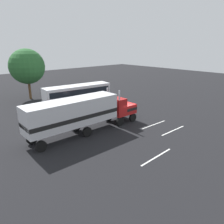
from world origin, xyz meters
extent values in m
plane|color=black|center=(0.00, 0.00, 0.00)|extent=(120.00, 120.00, 0.00)
cube|color=silver|center=(1.86, -3.50, 0.01)|extent=(4.40, 0.32, 0.01)
cube|color=silver|center=(1.90, -6.22, 0.01)|extent=(4.40, 0.27, 0.01)
cube|color=silver|center=(-4.61, -8.60, 0.01)|extent=(4.40, 0.25, 0.01)
cube|color=#B21919|center=(0.44, 0.23, 1.70)|extent=(1.85, 2.54, 1.20)
cube|color=#B21919|center=(-1.16, 0.26, 2.20)|extent=(1.45, 2.53, 2.20)
cube|color=silver|center=(1.38, 0.21, 1.70)|extent=(0.12, 2.10, 1.08)
cube|color=black|center=(0.44, 0.23, 1.76)|extent=(1.85, 2.58, 0.36)
cylinder|color=silver|center=(-1.69, 1.37, 2.80)|extent=(0.18, 0.18, 3.40)
cylinder|color=silver|center=(-1.73, -0.83, 2.80)|extent=(0.18, 0.18, 3.40)
cube|color=silver|center=(-7.51, 0.39, 2.75)|extent=(10.55, 2.81, 2.80)
cube|color=black|center=(-7.51, 0.39, 2.33)|extent=(10.55, 2.85, 0.44)
cylinder|color=silver|center=(-0.72, 1.55, 0.95)|extent=(1.31, 0.67, 0.64)
cylinder|color=black|center=(0.76, 1.32, 0.55)|extent=(1.11, 0.32, 1.10)
cylinder|color=black|center=(0.71, -0.88, 0.55)|extent=(1.11, 0.32, 1.10)
cylinder|color=black|center=(-1.54, 1.37, 0.55)|extent=(1.11, 0.32, 1.10)
cylinder|color=black|center=(-1.58, -0.83, 0.55)|extent=(1.11, 0.32, 1.10)
cylinder|color=black|center=(-6.49, 1.47, 0.55)|extent=(1.11, 0.32, 1.10)
cylinder|color=black|center=(-6.53, -0.73, 0.55)|extent=(1.11, 0.32, 1.10)
cylinder|color=black|center=(-11.74, 1.58, 0.55)|extent=(1.11, 0.32, 1.10)
cylinder|color=black|center=(-11.78, -0.62, 0.55)|extent=(1.11, 0.32, 1.10)
cylinder|color=#2D3347|center=(-6.68, 3.00, 0.41)|extent=(0.18, 0.18, 0.82)
cylinder|color=#2D3347|center=(-6.83, 2.97, 0.41)|extent=(0.18, 0.18, 0.82)
cylinder|color=#A5728C|center=(-6.75, 2.99, 1.11)|extent=(0.34, 0.34, 0.58)
sphere|color=tan|center=(-6.75, 2.99, 1.51)|extent=(0.23, 0.23, 0.23)
cube|color=black|center=(-6.79, 3.18, 1.14)|extent=(0.29, 0.21, 0.36)
cube|color=silver|center=(-0.24, 10.29, 1.95)|extent=(11.22, 3.82, 2.90)
cube|color=black|center=(-0.24, 10.29, 2.53)|extent=(10.57, 3.78, 0.90)
cylinder|color=black|center=(3.96, 10.93, 0.50)|extent=(1.03, 0.40, 1.00)
cylinder|color=black|center=(3.70, 8.70, 0.50)|extent=(1.03, 0.40, 1.00)
cylinder|color=black|center=(-3.79, 11.84, 0.50)|extent=(1.03, 0.40, 1.00)
cylinder|color=black|center=(-4.05, 9.61, 0.50)|extent=(1.03, 0.40, 1.00)
cylinder|color=brown|center=(-4.12, 20.23, 1.87)|extent=(0.44, 0.44, 3.75)
sphere|color=#29612D|center=(-4.12, 20.23, 5.92)|extent=(6.21, 6.21, 6.21)
camera|label=1|loc=(-19.17, -18.50, 9.72)|focal=34.32mm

